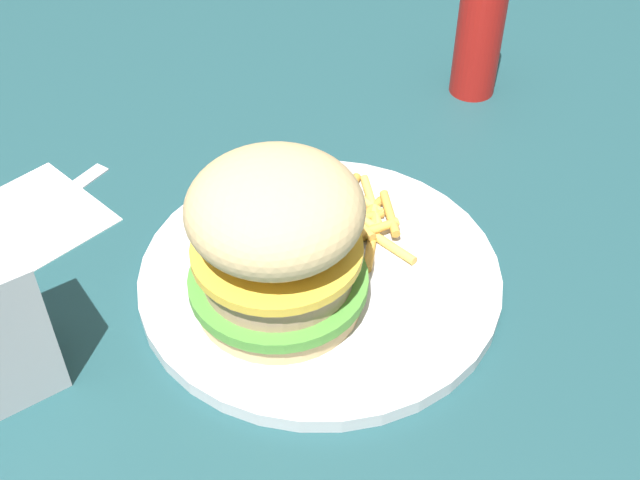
{
  "coord_description": "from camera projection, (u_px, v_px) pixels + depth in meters",
  "views": [
    {
      "loc": [
        0.21,
        -0.37,
        0.43
      ],
      "look_at": [
        0.01,
        0.01,
        0.04
      ],
      "focal_mm": 45.21,
      "sensor_mm": 36.0,
      "label": 1
    }
  ],
  "objects": [
    {
      "name": "ketchup_bottle",
      "position": [
        481.0,
        22.0,
        0.75
      ],
      "size": [
        0.04,
        0.04,
        0.15
      ],
      "primitive_type": "cylinder",
      "color": "#B21914",
      "rests_on": "ground_plane"
    },
    {
      "name": "fork",
      "position": [
        25.0,
        219.0,
        0.65
      ],
      "size": [
        0.03,
        0.17,
        0.0
      ],
      "color": "silver",
      "rests_on": "napkin"
    },
    {
      "name": "plate",
      "position": [
        320.0,
        275.0,
        0.6
      ],
      "size": [
        0.27,
        0.27,
        0.01
      ],
      "primitive_type": "cylinder",
      "color": "silver",
      "rests_on": "ground_plane"
    },
    {
      "name": "napkin",
      "position": [
        27.0,
        221.0,
        0.66
      ],
      "size": [
        0.14,
        0.14,
        0.0
      ],
      "primitive_type": "cube",
      "rotation": [
        0.0,
        0.0,
        -0.27
      ],
      "color": "white",
      "rests_on": "ground_plane"
    },
    {
      "name": "ground_plane",
      "position": [
        303.0,
        281.0,
        0.61
      ],
      "size": [
        1.6,
        1.6,
        0.0
      ],
      "primitive_type": "plane",
      "color": "#1E474C"
    },
    {
      "name": "sandwich",
      "position": [
        275.0,
        239.0,
        0.54
      ],
      "size": [
        0.13,
        0.13,
        0.12
      ],
      "color": "tan",
      "rests_on": "plate"
    },
    {
      "name": "fries_pile",
      "position": [
        359.0,
        213.0,
        0.64
      ],
      "size": [
        0.12,
        0.1,
        0.01
      ],
      "color": "gold",
      "rests_on": "plate"
    }
  ]
}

